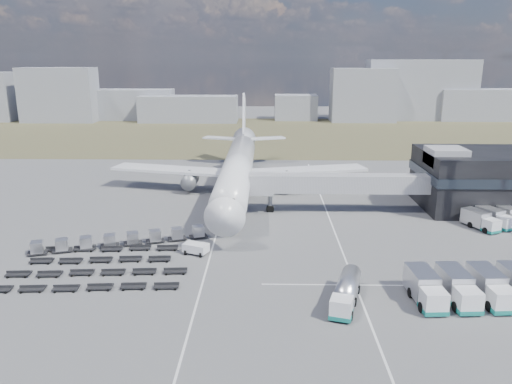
{
  "coord_description": "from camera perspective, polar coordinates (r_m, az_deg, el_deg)",
  "views": [
    {
      "loc": [
        5.45,
        -61.74,
        25.86
      ],
      "look_at": [
        3.79,
        18.69,
        4.0
      ],
      "focal_mm": 35.0,
      "sensor_mm": 36.0,
      "label": 1
    }
  ],
  "objects": [
    {
      "name": "ground",
      "position": [
        67.15,
        -3.6,
        -7.48
      ],
      "size": [
        420.0,
        420.0,
        0.0
      ],
      "primitive_type": "plane",
      "color": "#565659",
      "rests_on": "ground"
    },
    {
      "name": "grass_strip",
      "position": [
        173.76,
        -0.64,
        6.64
      ],
      "size": [
        420.0,
        90.0,
        0.01
      ],
      "primitive_type": "cube",
      "color": "#4E482F",
      "rests_on": "ground"
    },
    {
      "name": "lane_markings",
      "position": [
        69.84,
        4.67,
        -6.58
      ],
      "size": [
        47.12,
        110.0,
        0.01
      ],
      "color": "silver",
      "rests_on": "ground"
    },
    {
      "name": "terminal",
      "position": [
        97.78,
        26.8,
        1.38
      ],
      "size": [
        30.4,
        16.4,
        11.0
      ],
      "color": "black",
      "rests_on": "ground"
    },
    {
      "name": "jet_bridge",
      "position": [
        85.39,
        8.18,
        0.94
      ],
      "size": [
        30.3,
        3.8,
        7.05
      ],
      "color": "#939399",
      "rests_on": "ground"
    },
    {
      "name": "airliner",
      "position": [
        96.49,
        -2.09,
        2.88
      ],
      "size": [
        51.59,
        64.53,
        17.62
      ],
      "color": "white",
      "rests_on": "ground"
    },
    {
      "name": "skyline",
      "position": [
        211.36,
        3.86,
        10.79
      ],
      "size": [
        302.73,
        26.63,
        25.18
      ],
      "color": "gray",
      "rests_on": "ground"
    },
    {
      "name": "fuel_tanker",
      "position": [
        55.49,
        10.25,
        -11.16
      ],
      "size": [
        4.71,
        9.18,
        2.88
      ],
      "rotation": [
        0.0,
        0.0,
        -0.29
      ],
      "color": "white",
      "rests_on": "ground"
    },
    {
      "name": "pushback_tug",
      "position": [
        68.38,
        -6.89,
        -6.46
      ],
      "size": [
        3.75,
        2.94,
        1.48
      ],
      "primitive_type": "cube",
      "rotation": [
        0.0,
        0.0,
        -0.38
      ],
      "color": "white",
      "rests_on": "ground"
    },
    {
      "name": "catering_truck",
      "position": [
        99.66,
        2.85,
        1.04
      ],
      "size": [
        4.88,
        6.97,
        2.96
      ],
      "rotation": [
        0.0,
        0.0,
        -0.39
      ],
      "color": "white",
      "rests_on": "ground"
    },
    {
      "name": "service_trucks_near",
      "position": [
        60.13,
        23.65,
        -9.95
      ],
      "size": [
        13.72,
        8.1,
        2.96
      ],
      "rotation": [
        0.0,
        0.0,
        0.06
      ],
      "color": "white",
      "rests_on": "ground"
    },
    {
      "name": "service_trucks_far",
      "position": [
        87.11,
        25.62,
        -2.67
      ],
      "size": [
        10.1,
        9.12,
        2.51
      ],
      "rotation": [
        0.0,
        0.0,
        0.44
      ],
      "color": "white",
      "rests_on": "ground"
    },
    {
      "name": "uld_row",
      "position": [
        73.05,
        -15.15,
        -5.25
      ],
      "size": [
        23.81,
        9.08,
        1.66
      ],
      "rotation": [
        0.0,
        0.0,
        0.31
      ],
      "color": "black",
      "rests_on": "ground"
    },
    {
      "name": "baggage_dollies",
      "position": [
        66.56,
        -17.81,
        -8.11
      ],
      "size": [
        23.18,
        14.85,
        0.69
      ],
      "rotation": [
        0.0,
        0.0,
        0.07
      ],
      "color": "black",
      "rests_on": "ground"
    }
  ]
}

